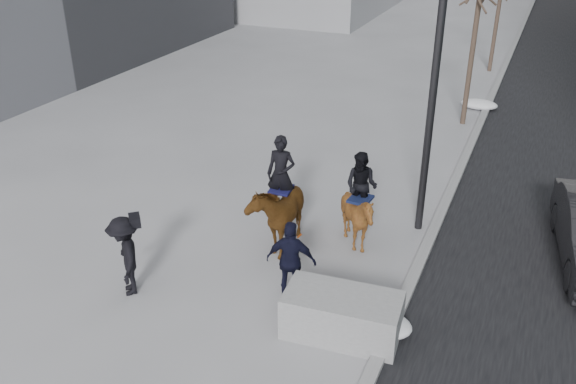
% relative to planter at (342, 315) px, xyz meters
% --- Properties ---
extents(ground, '(120.00, 120.00, 0.00)m').
position_rel_planter_xyz_m(ground, '(-2.15, 1.19, -0.44)').
color(ground, gray).
rests_on(ground, ground).
extents(curb, '(0.25, 90.00, 0.12)m').
position_rel_planter_xyz_m(curb, '(0.85, 11.19, -0.38)').
color(curb, gray).
rests_on(curb, ground).
extents(planter, '(2.26, 1.26, 0.87)m').
position_rel_planter_xyz_m(planter, '(0.00, 0.00, 0.00)').
color(planter, gray).
rests_on(planter, ground).
extents(tree_near, '(1.20, 1.20, 5.50)m').
position_rel_planter_xyz_m(tree_near, '(0.25, 12.70, 2.31)').
color(tree_near, '#362720').
rests_on(tree_near, ground).
extents(tree_far, '(1.20, 1.20, 4.58)m').
position_rel_planter_xyz_m(tree_far, '(0.25, 20.32, 1.86)').
color(tree_far, '#392821').
rests_on(tree_far, ground).
extents(mounted_left, '(1.14, 2.15, 2.68)m').
position_rel_planter_xyz_m(mounted_left, '(-2.45, 2.56, 0.56)').
color(mounted_left, '#4D2C0F').
rests_on(mounted_left, ground).
extents(mounted_right, '(1.37, 1.50, 2.35)m').
position_rel_planter_xyz_m(mounted_right, '(-0.70, 3.14, 0.51)').
color(mounted_right, '#4D220F').
rests_on(mounted_right, ground).
extents(feeder, '(1.09, 0.95, 1.75)m').
position_rel_planter_xyz_m(feeder, '(-1.35, 0.71, 0.44)').
color(feeder, black).
rests_on(feeder, ground).
extents(camera_crew, '(1.23, 1.28, 1.75)m').
position_rel_planter_xyz_m(camera_crew, '(-4.53, -0.48, 0.45)').
color(camera_crew, black).
rests_on(camera_crew, ground).
extents(lamppost, '(0.25, 0.80, 9.09)m').
position_rel_planter_xyz_m(lamppost, '(0.45, 4.58, 4.56)').
color(lamppost, black).
rests_on(lamppost, ground).
extents(snow_piles, '(1.43, 15.11, 0.36)m').
position_rel_planter_xyz_m(snow_piles, '(0.55, 7.09, -0.26)').
color(snow_piles, silver).
rests_on(snow_piles, ground).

